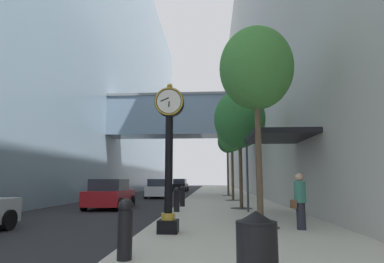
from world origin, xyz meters
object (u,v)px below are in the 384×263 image
(street_tree_mid_near, at_px, (240,119))
(trash_bin, at_px, (257,252))
(bollard_nearest, at_px, (125,227))
(car_red_mid, at_px, (110,194))
(bollard_fourth, at_px, (177,199))
(car_black_trailing, at_px, (180,185))
(street_tree_near, at_px, (256,69))
(bollard_fifth, at_px, (182,196))
(bollard_third, at_px, (168,204))
(street_tree_mid_far, at_px, (232,135))
(street_clock, at_px, (169,148))
(street_tree_far, at_px, (227,142))
(car_white_near, at_px, (159,189))
(pedestrian_walking, at_px, (300,200))

(street_tree_mid_near, xyz_separation_m, trash_bin, (-0.93, -12.09, -4.03))
(bollard_nearest, distance_m, car_red_mid, 12.19)
(bollard_fourth, bearing_deg, car_black_trailing, 95.38)
(bollard_fourth, relative_size, street_tree_near, 0.17)
(bollard_fifth, bearing_deg, bollard_fourth, -90.00)
(bollard_fourth, xyz_separation_m, street_tree_mid_near, (3.09, 1.80, 3.99))
(bollard_third, xyz_separation_m, street_tree_mid_far, (3.09, 10.95, 4.03))
(street_tree_mid_near, bearing_deg, bollard_third, -123.56)
(street_clock, bearing_deg, car_black_trailing, 95.14)
(bollard_fourth, relative_size, street_tree_mid_far, 0.19)
(bollard_third, height_order, trash_bin, bollard_third)
(bollard_third, height_order, street_tree_far, street_tree_far)
(street_tree_mid_far, distance_m, street_tree_far, 6.30)
(car_red_mid, bearing_deg, street_tree_near, -46.22)
(bollard_nearest, height_order, street_tree_mid_far, street_tree_mid_far)
(trash_bin, bearing_deg, bollard_third, 106.21)
(street_tree_far, bearing_deg, trash_bin, -92.15)
(bollard_fifth, distance_m, street_tree_far, 12.68)
(bollard_third, height_order, bollard_fifth, same)
(street_tree_near, relative_size, car_white_near, 1.50)
(bollard_fifth, bearing_deg, car_black_trailing, 96.00)
(street_tree_mid_far, bearing_deg, pedestrian_walking, -85.11)
(bollard_third, bearing_deg, street_tree_near, -28.08)
(bollard_nearest, bearing_deg, street_clock, 82.26)
(street_clock, relative_size, bollard_fourth, 3.86)
(street_tree_near, relative_size, street_tree_mid_far, 1.10)
(bollard_fifth, bearing_deg, car_red_mid, 179.02)
(street_tree_near, distance_m, trash_bin, 7.38)
(bollard_third, xyz_separation_m, street_tree_far, (3.09, 17.26, 4.25))
(street_tree_mid_near, xyz_separation_m, street_tree_far, (0.00, 12.60, 0.26))
(street_tree_far, xyz_separation_m, car_black_trailing, (-5.65, 12.80, -4.16))
(bollard_third, distance_m, bollard_fifth, 5.72)
(bollard_fifth, relative_size, street_tree_near, 0.17)
(street_tree_mid_near, height_order, car_white_near, street_tree_mid_near)
(pedestrian_walking, relative_size, car_black_trailing, 0.40)
(street_tree_near, distance_m, pedestrian_walking, 4.33)
(street_clock, height_order, bollard_fifth, street_clock)
(pedestrian_walking, bearing_deg, street_tree_mid_far, 94.89)
(bollard_nearest, relative_size, bollard_fourth, 1.00)
(car_black_trailing, bearing_deg, car_white_near, -91.80)
(bollard_fourth, bearing_deg, bollard_nearest, -90.00)
(bollard_fourth, relative_size, trash_bin, 1.04)
(street_clock, height_order, car_red_mid, street_clock)
(car_white_near, bearing_deg, street_clock, -79.68)
(bollard_nearest, height_order, bollard_third, same)
(street_tree_mid_far, relative_size, pedestrian_walking, 3.60)
(bollard_nearest, height_order, bollard_fourth, same)
(street_tree_mid_near, xyz_separation_m, pedestrian_walking, (1.11, -6.64, -3.71))
(bollard_fifth, distance_m, pedestrian_walking, 8.77)
(bollard_fourth, bearing_deg, car_white_near, 102.99)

